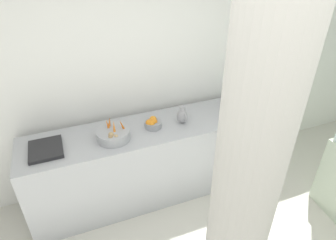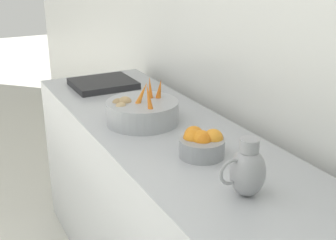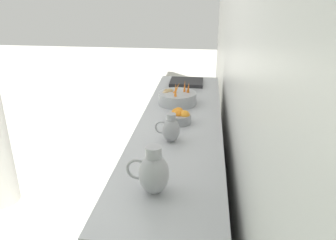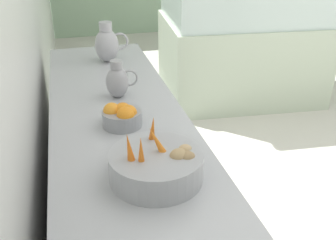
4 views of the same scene
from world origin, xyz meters
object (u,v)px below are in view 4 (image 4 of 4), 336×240
Objects in this scene: orange_bowl at (122,115)px; glass_block_booth at (244,0)px; metal_pitcher_short at (118,81)px; vegetable_colander at (157,165)px; metal_pitcher_tall at (107,44)px.

orange_bowl is 0.09× the size of glass_block_booth.
orange_bowl is at bearing -125.72° from glass_block_booth.
metal_pitcher_short is at bearing -129.59° from glass_block_booth.
vegetable_colander reaches higher than orange_bowl.
metal_pitcher_short reaches higher than orange_bowl.
orange_bowl is 0.90× the size of metal_pitcher_short.
glass_block_booth is (1.55, 1.87, 0.01)m from metal_pitcher_short.
metal_pitcher_short is at bearing -92.01° from metal_pitcher_tall.
glass_block_booth is at bearing 50.41° from metal_pitcher_short.
metal_pitcher_short is at bearing 84.88° from orange_bowl.
metal_pitcher_tall is 2.00m from glass_block_booth.
metal_pitcher_tall reaches higher than orange_bowl.
vegetable_colander is 0.43m from orange_bowl.
vegetable_colander is at bearing -120.22° from glass_block_booth.
glass_block_booth is (1.58, 2.19, 0.04)m from orange_bowl.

